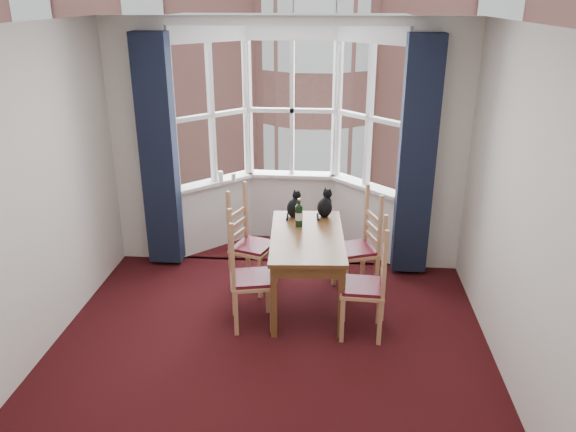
# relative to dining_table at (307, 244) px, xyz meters

# --- Properties ---
(floor) EXTENTS (4.50, 4.50, 0.00)m
(floor) POSITION_rel_dining_table_xyz_m (-0.29, -1.26, -0.67)
(floor) COLOR black
(floor) RESTS_ON ground
(ceiling) EXTENTS (4.50, 4.50, 0.00)m
(ceiling) POSITION_rel_dining_table_xyz_m (-0.29, -1.26, 2.13)
(ceiling) COLOR white
(ceiling) RESTS_ON floor
(wall_left) EXTENTS (0.00, 4.50, 4.50)m
(wall_left) POSITION_rel_dining_table_xyz_m (-2.29, -1.26, 0.73)
(wall_left) COLOR silver
(wall_left) RESTS_ON floor
(wall_right) EXTENTS (0.00, 4.50, 4.50)m
(wall_right) POSITION_rel_dining_table_xyz_m (1.71, -1.26, 0.73)
(wall_right) COLOR silver
(wall_right) RESTS_ON floor
(wall_back_pier_left) EXTENTS (0.70, 0.12, 2.80)m
(wall_back_pier_left) POSITION_rel_dining_table_xyz_m (-1.94, 0.99, 0.73)
(wall_back_pier_left) COLOR silver
(wall_back_pier_left) RESTS_ON floor
(wall_back_pier_right) EXTENTS (0.70, 0.12, 2.80)m
(wall_back_pier_right) POSITION_rel_dining_table_xyz_m (1.36, 0.99, 0.73)
(wall_back_pier_right) COLOR silver
(wall_back_pier_right) RESTS_ON floor
(bay_window) EXTENTS (2.76, 0.94, 2.80)m
(bay_window) POSITION_rel_dining_table_xyz_m (-0.29, 1.49, 0.73)
(bay_window) COLOR white
(bay_window) RESTS_ON floor
(curtain_left) EXTENTS (0.38, 0.22, 2.60)m
(curtain_left) POSITION_rel_dining_table_xyz_m (-1.71, 0.81, 0.68)
(curtain_left) COLOR #161E33
(curtain_left) RESTS_ON floor
(curtain_right) EXTENTS (0.38, 0.22, 2.60)m
(curtain_right) POSITION_rel_dining_table_xyz_m (1.13, 0.81, 0.68)
(curtain_right) COLOR #161E33
(curtain_right) RESTS_ON floor
(dining_table) EXTENTS (0.81, 1.39, 0.77)m
(dining_table) POSITION_rel_dining_table_xyz_m (0.00, 0.00, 0.00)
(dining_table) COLOR brown
(dining_table) RESTS_ON floor
(chair_left_near) EXTENTS (0.48, 0.50, 0.92)m
(chair_left_near) POSITION_rel_dining_table_xyz_m (-0.59, -0.45, -0.20)
(chair_left_near) COLOR tan
(chair_left_near) RESTS_ON floor
(chair_left_far) EXTENTS (0.52, 0.53, 0.92)m
(chair_left_far) POSITION_rel_dining_table_xyz_m (-0.68, 0.33, -0.20)
(chair_left_far) COLOR tan
(chair_left_far) RESTS_ON floor
(chair_right_near) EXTENTS (0.42, 0.44, 0.92)m
(chair_right_near) POSITION_rel_dining_table_xyz_m (0.63, -0.51, -0.20)
(chair_right_near) COLOR tan
(chair_right_near) RESTS_ON floor
(chair_right_far) EXTENTS (0.52, 0.53, 0.92)m
(chair_right_far) POSITION_rel_dining_table_xyz_m (0.59, 0.34, -0.20)
(chair_right_far) COLOR tan
(chair_right_far) RESTS_ON floor
(cat_left) EXTENTS (0.21, 0.24, 0.29)m
(cat_left) POSITION_rel_dining_table_xyz_m (-0.17, 0.50, 0.21)
(cat_left) COLOR black
(cat_left) RESTS_ON dining_table
(cat_right) EXTENTS (0.22, 0.26, 0.31)m
(cat_right) POSITION_rel_dining_table_xyz_m (0.16, 0.53, 0.22)
(cat_right) COLOR black
(cat_right) RESTS_ON dining_table
(wine_bottle) EXTENTS (0.08, 0.08, 0.30)m
(wine_bottle) POSITION_rel_dining_table_xyz_m (-0.10, 0.22, 0.23)
(wine_bottle) COLOR black
(wine_bottle) RESTS_ON dining_table
(candle_tall) EXTENTS (0.06, 0.06, 0.13)m
(candle_tall) POSITION_rel_dining_table_xyz_m (-1.13, 1.34, 0.27)
(candle_tall) COLOR white
(candle_tall) RESTS_ON bay_window
(candle_short) EXTENTS (0.06, 0.06, 0.09)m
(candle_short) POSITION_rel_dining_table_xyz_m (-0.98, 1.37, 0.25)
(candle_short) COLOR white
(candle_short) RESTS_ON bay_window
(street) EXTENTS (80.00, 80.00, 0.00)m
(street) POSITION_rel_dining_table_xyz_m (-0.29, 30.99, -6.67)
(street) COLOR #333335
(street) RESTS_ON ground
(tenement_building) EXTENTS (18.40, 7.80, 15.20)m
(tenement_building) POSITION_rel_dining_table_xyz_m (-0.29, 12.75, 0.93)
(tenement_building) COLOR #92574B
(tenement_building) RESTS_ON street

